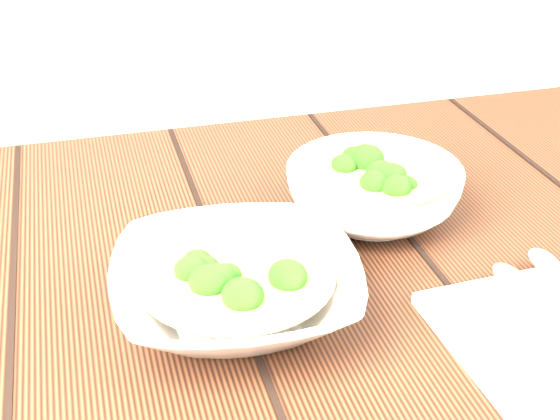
# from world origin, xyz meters

# --- Properties ---
(table) EXTENTS (1.20, 0.80, 0.75)m
(table) POSITION_xyz_m (0.00, 0.00, 0.63)
(table) COLOR #351C0F
(table) RESTS_ON ground
(soup_bowl_front) EXTENTS (0.24, 0.24, 0.06)m
(soup_bowl_front) POSITION_xyz_m (-0.02, -0.03, 0.78)
(soup_bowl_front) COLOR silver
(soup_bowl_front) RESTS_ON table
(soup_bowl_back) EXTENTS (0.20, 0.20, 0.07)m
(soup_bowl_back) POSITION_xyz_m (0.16, 0.10, 0.78)
(soup_bowl_back) COLOR silver
(soup_bowl_back) RESTS_ON table
(trivet) EXTENTS (0.11, 0.11, 0.02)m
(trivet) POSITION_xyz_m (0.01, 0.04, 0.76)
(trivet) COLOR black
(trivet) RESTS_ON table
(spoon_left) EXTENTS (0.03, 0.17, 0.01)m
(spoon_left) POSITION_xyz_m (0.23, -0.10, 0.76)
(spoon_left) COLOR #A19D8E
(spoon_left) RESTS_ON napkin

